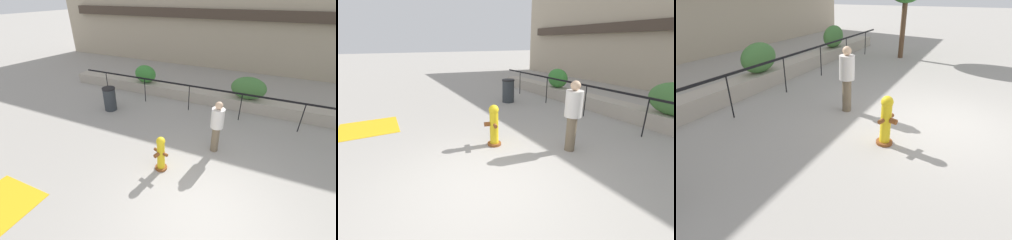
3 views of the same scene
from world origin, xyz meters
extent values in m
plane|color=#9E9991|center=(0.00, 0.00, 0.00)|extent=(120.00, 120.00, 0.00)
cube|color=#ADA393|center=(0.00, 6.00, 0.25)|extent=(18.00, 0.70, 0.50)
cube|color=black|center=(0.00, 4.90, 1.12)|extent=(15.00, 0.05, 0.06)
cylinder|color=black|center=(-2.14, 4.90, 0.57)|extent=(0.04, 0.04, 1.15)
cylinder|color=black|center=(0.00, 4.90, 0.57)|extent=(0.04, 0.04, 1.15)
cylinder|color=black|center=(2.14, 4.90, 0.57)|extent=(0.04, 0.04, 1.15)
cylinder|color=black|center=(4.29, 4.90, 0.57)|extent=(0.04, 0.04, 1.15)
cylinder|color=black|center=(6.43, 4.90, 0.57)|extent=(0.04, 0.04, 1.15)
ellipsoid|color=#427538|center=(0.10, 6.00, 0.98)|extent=(1.44, 0.66, 0.96)
ellipsoid|color=#427538|center=(5.09, 6.00, 1.00)|extent=(1.49, 0.70, 1.01)
cylinder|color=brown|center=(-1.58, 1.01, 0.03)|extent=(0.44, 0.44, 0.06)
cylinder|color=gold|center=(-1.58, 1.01, 0.48)|extent=(0.27, 0.27, 0.85)
sphere|color=gold|center=(-1.58, 1.01, 0.95)|extent=(0.25, 0.25, 0.25)
cylinder|color=brown|center=(-1.63, 0.84, 0.59)|extent=(0.15, 0.17, 0.11)
cylinder|color=brown|center=(-1.75, 1.06, 0.59)|extent=(0.15, 0.12, 0.09)
cylinder|color=brown|center=(-1.41, 0.97, 0.59)|extent=(0.15, 0.12, 0.09)
cylinder|color=brown|center=(6.56, 3.06, 1.35)|extent=(0.24, 0.24, 2.70)
cylinder|color=brown|center=(-0.40, 2.51, 0.44)|extent=(0.30, 0.30, 0.88)
cylinder|color=silver|center=(-0.40, 2.51, 1.19)|extent=(0.49, 0.49, 0.62)
sphere|color=#D6AD89|center=(-0.40, 2.51, 1.61)|extent=(0.23, 0.23, 0.23)
camera|label=1|loc=(0.68, -3.48, 4.47)|focal=24.00mm
camera|label=2|loc=(3.24, -1.33, 2.55)|focal=24.00mm
camera|label=3|loc=(-6.27, -0.44, 2.92)|focal=28.00mm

